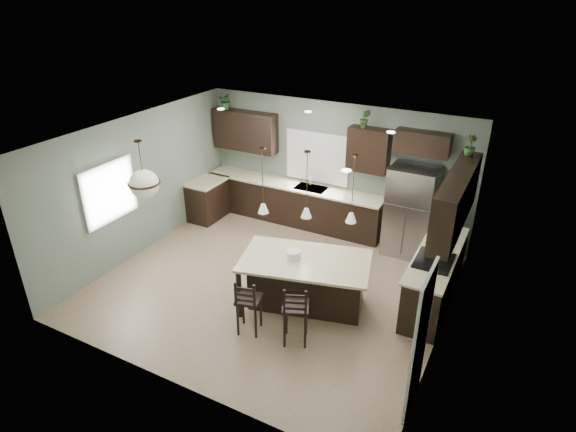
# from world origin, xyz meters

# --- Properties ---
(ground) EXTENTS (6.00, 6.00, 0.00)m
(ground) POSITION_xyz_m (0.00, 0.00, 0.00)
(ground) COLOR #9E8466
(ground) RESTS_ON ground
(pantry_door) EXTENTS (0.04, 0.82, 2.04)m
(pantry_door) POSITION_xyz_m (2.98, -1.55, 1.02)
(pantry_door) COLOR white
(pantry_door) RESTS_ON ground
(window_back) EXTENTS (1.35, 0.02, 1.00)m
(window_back) POSITION_xyz_m (-0.40, 2.73, 1.55)
(window_back) COLOR white
(window_back) RESTS_ON room_shell
(window_left) EXTENTS (0.02, 1.10, 1.00)m
(window_left) POSITION_xyz_m (-2.98, -0.80, 1.55)
(window_left) COLOR white
(window_left) RESTS_ON room_shell
(left_return_cabs) EXTENTS (0.60, 0.90, 0.90)m
(left_return_cabs) POSITION_xyz_m (-2.70, 1.70, 0.45)
(left_return_cabs) COLOR black
(left_return_cabs) RESTS_ON ground
(left_return_countertop) EXTENTS (0.66, 0.96, 0.04)m
(left_return_countertop) POSITION_xyz_m (-2.68, 1.70, 0.92)
(left_return_countertop) COLOR beige
(left_return_countertop) RESTS_ON left_return_cabs
(back_lower_cabs) EXTENTS (4.20, 0.60, 0.90)m
(back_lower_cabs) POSITION_xyz_m (-0.85, 2.45, 0.45)
(back_lower_cabs) COLOR black
(back_lower_cabs) RESTS_ON ground
(back_countertop) EXTENTS (4.20, 0.66, 0.04)m
(back_countertop) POSITION_xyz_m (-0.85, 2.43, 0.92)
(back_countertop) COLOR beige
(back_countertop) RESTS_ON back_lower_cabs
(sink_inset) EXTENTS (0.70, 0.45, 0.01)m
(sink_inset) POSITION_xyz_m (-0.40, 2.43, 0.94)
(sink_inset) COLOR gray
(sink_inset) RESTS_ON back_countertop
(faucet) EXTENTS (0.02, 0.02, 0.28)m
(faucet) POSITION_xyz_m (-0.40, 2.40, 1.08)
(faucet) COLOR silver
(faucet) RESTS_ON back_countertop
(back_upper_left) EXTENTS (1.55, 0.34, 0.90)m
(back_upper_left) POSITION_xyz_m (-2.15, 2.58, 1.95)
(back_upper_left) COLOR black
(back_upper_left) RESTS_ON room_shell
(back_upper_right) EXTENTS (0.85, 0.34, 0.90)m
(back_upper_right) POSITION_xyz_m (0.80, 2.58, 1.95)
(back_upper_right) COLOR black
(back_upper_right) RESTS_ON room_shell
(fridge_header) EXTENTS (1.05, 0.34, 0.45)m
(fridge_header) POSITION_xyz_m (1.85, 2.58, 2.25)
(fridge_header) COLOR black
(fridge_header) RESTS_ON room_shell
(right_lower_cabs) EXTENTS (0.60, 2.35, 0.90)m
(right_lower_cabs) POSITION_xyz_m (2.70, 0.87, 0.45)
(right_lower_cabs) COLOR black
(right_lower_cabs) RESTS_ON ground
(right_countertop) EXTENTS (0.66, 2.35, 0.04)m
(right_countertop) POSITION_xyz_m (2.68, 0.87, 0.92)
(right_countertop) COLOR beige
(right_countertop) RESTS_ON right_lower_cabs
(cooktop) EXTENTS (0.58, 0.75, 0.02)m
(cooktop) POSITION_xyz_m (2.68, 0.60, 0.94)
(cooktop) COLOR black
(cooktop) RESTS_ON right_countertop
(wall_oven_front) EXTENTS (0.01, 0.72, 0.60)m
(wall_oven_front) POSITION_xyz_m (2.40, 0.60, 0.45)
(wall_oven_front) COLOR gray
(wall_oven_front) RESTS_ON right_lower_cabs
(right_upper_cabs) EXTENTS (0.34, 2.35, 0.90)m
(right_upper_cabs) POSITION_xyz_m (2.83, 0.87, 1.95)
(right_upper_cabs) COLOR black
(right_upper_cabs) RESTS_ON room_shell
(microwave) EXTENTS (0.40, 0.75, 0.40)m
(microwave) POSITION_xyz_m (2.78, 0.60, 1.55)
(microwave) COLOR gray
(microwave) RESTS_ON right_upper_cabs
(refrigerator) EXTENTS (0.90, 0.74, 1.85)m
(refrigerator) POSITION_xyz_m (1.84, 2.31, 0.93)
(refrigerator) COLOR gray
(refrigerator) RESTS_ON ground
(kitchen_island) EXTENTS (2.34, 1.68, 0.92)m
(kitchen_island) POSITION_xyz_m (0.80, -0.32, 0.46)
(kitchen_island) COLOR black
(kitchen_island) RESTS_ON ground
(serving_dish) EXTENTS (0.24, 0.24, 0.14)m
(serving_dish) POSITION_xyz_m (0.61, -0.37, 0.99)
(serving_dish) COLOR white
(serving_dish) RESTS_ON kitchen_island
(bar_stool_left) EXTENTS (0.45, 0.45, 1.00)m
(bar_stool_left) POSITION_xyz_m (0.31, -1.31, 0.50)
(bar_stool_left) COLOR black
(bar_stool_left) RESTS_ON ground
(bar_stool_center) EXTENTS (0.51, 0.51, 1.06)m
(bar_stool_center) POSITION_xyz_m (1.07, -1.19, 0.53)
(bar_stool_center) COLOR black
(bar_stool_center) RESTS_ON ground
(pendant_left) EXTENTS (0.17, 0.17, 1.10)m
(pendant_left) POSITION_xyz_m (0.12, -0.49, 2.25)
(pendant_left) COLOR white
(pendant_left) RESTS_ON room_shell
(pendant_center) EXTENTS (0.17, 0.17, 1.10)m
(pendant_center) POSITION_xyz_m (0.80, -0.32, 2.25)
(pendant_center) COLOR white
(pendant_center) RESTS_ON room_shell
(pendant_right) EXTENTS (0.17, 0.17, 1.10)m
(pendant_right) POSITION_xyz_m (1.48, -0.15, 2.25)
(pendant_right) COLOR silver
(pendant_right) RESTS_ON room_shell
(chandelier) EXTENTS (0.53, 0.53, 0.99)m
(chandelier) POSITION_xyz_m (-1.78, -1.09, 2.30)
(chandelier) COLOR beige
(chandelier) RESTS_ON room_shell
(plant_back_left) EXTENTS (0.41, 0.38, 0.39)m
(plant_back_left) POSITION_xyz_m (-2.62, 2.55, 2.59)
(plant_back_left) COLOR #2A5A27
(plant_back_left) RESTS_ON back_upper_left
(plant_back_right) EXTENTS (0.24, 0.21, 0.38)m
(plant_back_right) POSITION_xyz_m (0.69, 2.55, 2.59)
(plant_back_right) COLOR #304A20
(plant_back_right) RESTS_ON back_upper_right
(plant_right_wall) EXTENTS (0.23, 0.23, 0.34)m
(plant_right_wall) POSITION_xyz_m (2.80, 1.79, 2.57)
(plant_right_wall) COLOR #2F4F22
(plant_right_wall) RESTS_ON right_upper_cabs
(room_shell) EXTENTS (6.00, 6.00, 6.00)m
(room_shell) POSITION_xyz_m (0.00, 0.00, 1.70)
(room_shell) COLOR slate
(room_shell) RESTS_ON ground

